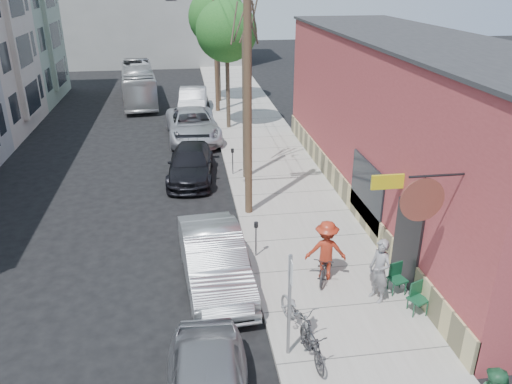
{
  "coord_description": "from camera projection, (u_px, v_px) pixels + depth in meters",
  "views": [
    {
      "loc": [
        0.16,
        -13.11,
        8.76
      ],
      "look_at": [
        2.57,
        3.23,
        1.5
      ],
      "focal_mm": 35.0,
      "sensor_mm": 36.0,
      "label": 1
    }
  ],
  "objects": [
    {
      "name": "ground",
      "position": [
        189.0,
        283.0,
        15.38
      ],
      "size": [
        120.0,
        120.0,
        0.0
      ],
      "primitive_type": "plane",
      "color": "black"
    },
    {
      "name": "sidewalk",
      "position": [
        266.0,
        156.0,
        25.88
      ],
      "size": [
        4.5,
        58.0,
        0.15
      ],
      "primitive_type": "cube",
      "color": "#A4A098",
      "rests_on": "ground"
    },
    {
      "name": "cafe_building",
      "position": [
        409.0,
        123.0,
        19.77
      ],
      "size": [
        6.6,
        20.2,
        6.61
      ],
      "color": "#9A393D",
      "rests_on": "ground"
    },
    {
      "name": "end_cap_building",
      "position": [
        156.0,
        3.0,
        50.74
      ],
      "size": [
        18.0,
        8.0,
        12.0
      ],
      "primitive_type": "cube",
      "color": "gray",
      "rests_on": "ground"
    },
    {
      "name": "sign_post",
      "position": [
        290.0,
        296.0,
        11.66
      ],
      "size": [
        0.07,
        0.45,
        2.8
      ],
      "color": "slate",
      "rests_on": "sidewalk"
    },
    {
      "name": "parking_meter_near",
      "position": [
        256.0,
        233.0,
        16.26
      ],
      "size": [
        0.14,
        0.14,
        1.24
      ],
      "color": "slate",
      "rests_on": "sidewalk"
    },
    {
      "name": "parking_meter_far",
      "position": [
        233.0,
        157.0,
        23.0
      ],
      "size": [
        0.14,
        0.14,
        1.24
      ],
      "color": "slate",
      "rests_on": "sidewalk"
    },
    {
      "name": "utility_pole_near",
      "position": [
        246.0,
        77.0,
        17.52
      ],
      "size": [
        3.57,
        0.28,
        10.0
      ],
      "color": "#503A28",
      "rests_on": "sidewalk"
    },
    {
      "name": "utility_pole_far",
      "position": [
        215.0,
        31.0,
        31.99
      ],
      "size": [
        1.8,
        0.28,
        10.0
      ],
      "color": "#503A28",
      "rests_on": "sidewalk"
    },
    {
      "name": "tree_bare",
      "position": [
        245.0,
        110.0,
        21.78
      ],
      "size": [
        0.24,
        0.24,
        6.26
      ],
      "color": "#44392C",
      "rests_on": "sidewalk"
    },
    {
      "name": "tree_leafy_mid",
      "position": [
        227.0,
        31.0,
        28.19
      ],
      "size": [
        3.49,
        3.49,
        7.36
      ],
      "color": "#44392C",
      "rests_on": "sidewalk"
    },
    {
      "name": "tree_leafy_far",
      "position": [
        217.0,
        17.0,
        34.43
      ],
      "size": [
        3.98,
        3.98,
        7.82
      ],
      "color": "#44392C",
      "rests_on": "sidewalk"
    },
    {
      "name": "patio_chair_a",
      "position": [
        418.0,
        299.0,
        13.63
      ],
      "size": [
        0.66,
        0.66,
        0.88
      ],
      "primitive_type": null,
      "rotation": [
        0.0,
        0.0,
        0.4
      ],
      "color": "#124229",
      "rests_on": "sidewalk"
    },
    {
      "name": "patio_chair_b",
      "position": [
        397.0,
        279.0,
        14.52
      ],
      "size": [
        0.62,
        0.62,
        0.88
      ],
      "primitive_type": null,
      "rotation": [
        0.0,
        0.0,
        0.28
      ],
      "color": "#124229",
      "rests_on": "sidewalk"
    },
    {
      "name": "patron_grey",
      "position": [
        380.0,
        271.0,
        13.99
      ],
      "size": [
        0.71,
        0.83,
        1.92
      ],
      "primitive_type": "imported",
      "rotation": [
        0.0,
        0.0,
        -1.15
      ],
      "color": "gray",
      "rests_on": "sidewalk"
    },
    {
      "name": "cyclist",
      "position": [
        326.0,
        250.0,
        15.01
      ],
      "size": [
        1.35,
        0.93,
        1.92
      ],
      "primitive_type": "imported",
      "rotation": [
        0.0,
        0.0,
        2.95
      ],
      "color": "maroon",
      "rests_on": "sidewalk"
    },
    {
      "name": "cyclist_bike",
      "position": [
        325.0,
        265.0,
        15.22
      ],
      "size": [
        1.21,
        1.77,
        0.88
      ],
      "primitive_type": "imported",
      "rotation": [
        0.0,
        0.0,
        -0.41
      ],
      "color": "black",
      "rests_on": "sidewalk"
    },
    {
      "name": "parked_bike_a",
      "position": [
        312.0,
        344.0,
        11.92
      ],
      "size": [
        0.64,
        1.63,
        0.96
      ],
      "primitive_type": "imported",
      "rotation": [
        0.0,
        0.0,
        0.12
      ],
      "color": "black",
      "rests_on": "sidewalk"
    },
    {
      "name": "parked_bike_b",
      "position": [
        297.0,
        315.0,
        12.91
      ],
      "size": [
        1.09,
        2.04,
        1.02
      ],
      "primitive_type": "imported",
      "rotation": [
        0.0,
        0.0,
        0.22
      ],
      "color": "slate",
      "rests_on": "sidewalk"
    },
    {
      "name": "car_1",
      "position": [
        214.0,
        260.0,
        15.02
      ],
      "size": [
        2.18,
        5.22,
        1.68
      ],
      "primitive_type": "imported",
      "rotation": [
        0.0,
        0.0,
        0.08
      ],
      "color": "#A7ABAF",
      "rests_on": "ground"
    },
    {
      "name": "car_2",
      "position": [
        191.0,
        164.0,
        22.96
      ],
      "size": [
        2.39,
        5.05,
        1.42
      ],
      "primitive_type": "imported",
      "rotation": [
        0.0,
        0.0,
        -0.08
      ],
      "color": "black",
      "rests_on": "ground"
    },
    {
      "name": "car_3",
      "position": [
        193.0,
        125.0,
        28.37
      ],
      "size": [
        3.18,
        6.24,
        1.69
      ],
      "primitive_type": "imported",
      "rotation": [
        0.0,
        0.0,
        0.06
      ],
      "color": "silver",
      "rests_on": "ground"
    },
    {
      "name": "car_4",
      "position": [
        193.0,
        101.0,
        33.87
      ],
      "size": [
        2.13,
        5.12,
        1.65
      ],
      "primitive_type": "imported",
      "rotation": [
        0.0,
        0.0,
        -0.08
      ],
      "color": "#9D9FA5",
      "rests_on": "ground"
    },
    {
      "name": "bus",
      "position": [
        138.0,
        84.0,
        36.67
      ],
      "size": [
        3.12,
        9.61,
        2.63
      ],
      "primitive_type": "imported",
      "rotation": [
        0.0,
        0.0,
        0.1
      ],
      "color": "silver",
      "rests_on": "ground"
    }
  ]
}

